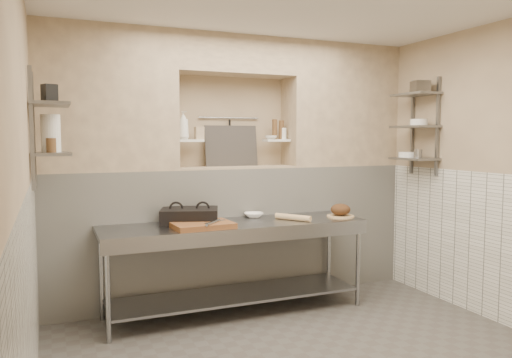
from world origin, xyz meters
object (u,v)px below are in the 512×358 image
bowl_alcove (271,137)px  rolling_pin (293,217)px  bread_loaf (341,210)px  mixing_bowl (254,215)px  prep_table (236,249)px  jug_left (51,133)px  cutting_board (202,225)px  bottle_soap (183,125)px  panini_press (190,216)px

bowl_alcove → rolling_pin: bearing=-92.5°
bread_loaf → bowl_alcove: (-0.53, 0.61, 0.75)m
mixing_bowl → bread_loaf: size_ratio=0.98×
prep_table → bread_loaf: bearing=-3.6°
bread_loaf → jug_left: bearing=-179.9°
cutting_board → mixing_bowl: same height
rolling_pin → jug_left: (-2.23, -0.01, 0.84)m
prep_table → bottle_soap: 1.38m
mixing_bowl → bread_loaf: 0.91m
rolling_pin → bottle_soap: bearing=148.3°
bread_loaf → bowl_alcove: bowl_alcove is taller
cutting_board → rolling_pin: bearing=3.0°
cutting_board → jug_left: size_ratio=1.77×
prep_table → mixing_bowl: bearing=40.3°
prep_table → bowl_alcove: size_ratio=19.55×
prep_table → bowl_alcove: (0.62, 0.53, 1.09)m
prep_table → cutting_board: (-0.37, -0.12, 0.28)m
mixing_bowl → bottle_soap: bottle_soap is taller
rolling_pin → bottle_soap: 1.47m
bread_loaf → bottle_soap: size_ratio=0.71×
bowl_alcove → panini_press: bearing=-159.5°
panini_press → bowl_alcove: 1.34m
rolling_pin → bread_loaf: bearing=-0.4°
cutting_board → bowl_alcove: size_ratio=4.10×
panini_press → bread_loaf: (1.57, -0.22, 0.00)m
bread_loaf → bottle_soap: 1.86m
cutting_board → rolling_pin: size_ratio=1.38×
prep_table → cutting_board: 0.48m
bread_loaf → bowl_alcove: 1.10m
cutting_board → bowl_alcove: bearing=33.5°
jug_left → mixing_bowl: bearing=9.6°
panini_press → mixing_bowl: 0.72m
bottle_soap → mixing_bowl: bearing=-22.5°
rolling_pin → bowl_alcove: bowl_alcove is taller
cutting_board → bowl_alcove: (0.99, 0.65, 0.81)m
prep_table → bottle_soap: bearing=125.3°
mixing_bowl → bottle_soap: bearing=157.5°
cutting_board → bottle_soap: bearing=90.4°
bottle_soap → bowl_alcove: bearing=0.3°
prep_table → mixing_bowl: 0.48m
bowl_alcove → jug_left: jug_left is taller
bowl_alcove → jug_left: (-2.26, -0.61, 0.03)m
bottle_soap → jug_left: size_ratio=0.95×
prep_table → mixing_bowl: mixing_bowl is taller
panini_press → bread_loaf: panini_press is taller
jug_left → prep_table: bearing=2.6°
mixing_bowl → cutting_board: bearing=-150.9°
prep_table → bottle_soap: (-0.37, 0.53, 1.22)m
bowl_alcove → bread_loaf: bearing=-48.9°
panini_press → cutting_board: (0.05, -0.27, -0.05)m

